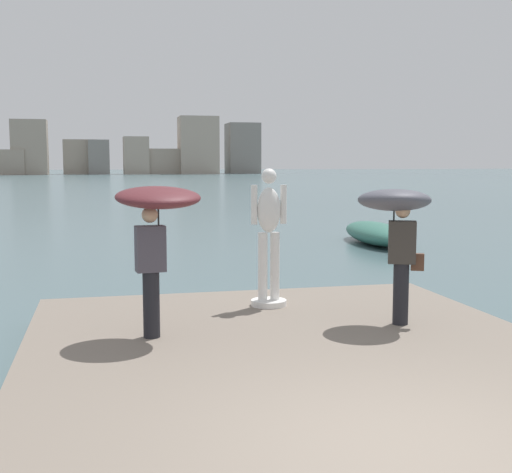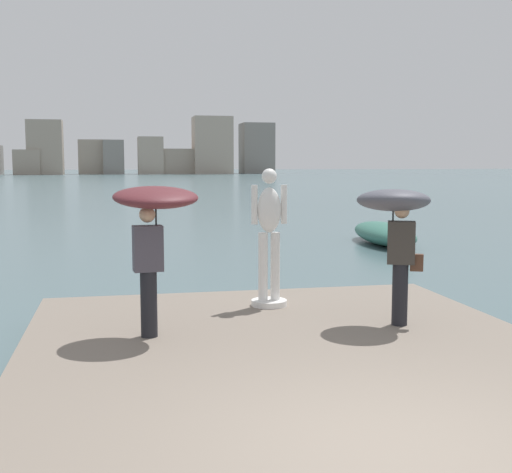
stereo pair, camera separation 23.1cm
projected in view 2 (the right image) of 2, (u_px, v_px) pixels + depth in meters
The scene contains 7 objects.
ground_plane at pixel (150, 203), 44.36m from camera, with size 400.00×400.00×0.00m, color #4C666B.
pier at pixel (319, 393), 7.25m from camera, with size 6.76×9.78×0.40m, color slate.
statue_white_figure at pixel (269, 239), 10.62m from camera, with size 0.58×0.57×2.20m.
onlooker_left at pixel (154, 215), 8.71m from camera, with size 1.23×1.25×2.03m.
onlooker_right at pixel (395, 216), 9.34m from camera, with size 1.35×1.36×1.96m.
boat_leftward at pixel (384, 234), 21.96m from camera, with size 1.80×4.66×0.71m.
distant_skyline at pixel (155, 152), 150.00m from camera, with size 65.09×12.56×12.88m.
Camera 2 is at (-2.09, -4.84, 2.71)m, focal length 46.74 mm.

